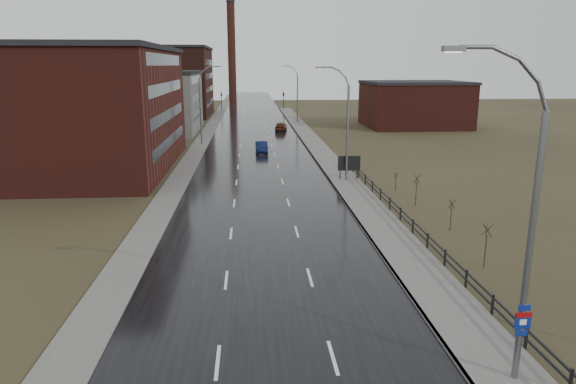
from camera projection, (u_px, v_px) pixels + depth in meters
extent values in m
cube|color=black|center=(256.00, 146.00, 74.62)|extent=(14.00, 300.00, 0.06)
cube|color=#595651|center=(346.00, 182.00, 51.03)|extent=(3.20, 180.00, 0.18)
cube|color=slate|center=(331.00, 183.00, 50.92)|extent=(0.16, 180.00, 0.18)
cube|color=#595651|center=(199.00, 146.00, 74.02)|extent=(2.40, 260.00, 0.12)
cube|color=#471914|center=(68.00, 111.00, 57.03)|extent=(22.00, 28.00, 13.00)
cube|color=black|center=(62.00, 48.00, 55.40)|extent=(22.44, 28.56, 0.50)
cube|color=black|center=(170.00, 141.00, 58.67)|extent=(0.06, 22.40, 1.20)
cube|color=black|center=(168.00, 115.00, 57.94)|extent=(0.06, 22.40, 1.20)
cube|color=black|center=(167.00, 88.00, 57.22)|extent=(0.06, 22.40, 1.20)
cube|color=black|center=(165.00, 60.00, 56.50)|extent=(0.06, 22.40, 1.20)
cube|color=slate|center=(151.00, 103.00, 89.55)|extent=(16.00, 20.00, 10.00)
cube|color=black|center=(149.00, 72.00, 88.28)|extent=(16.32, 20.40, 0.50)
cube|color=black|center=(198.00, 114.00, 90.61)|extent=(0.06, 16.00, 1.20)
cube|color=black|center=(197.00, 97.00, 89.88)|extent=(0.06, 16.00, 1.20)
cube|color=black|center=(196.00, 79.00, 89.16)|extent=(0.06, 16.00, 1.20)
cube|color=#331611|center=(152.00, 83.00, 117.62)|extent=(26.00, 24.00, 15.00)
cube|color=black|center=(150.00, 48.00, 115.75)|extent=(26.52, 24.48, 0.50)
cube|color=black|center=(210.00, 102.00, 119.64)|extent=(0.06, 19.20, 1.20)
cube|color=black|center=(210.00, 89.00, 118.92)|extent=(0.06, 19.20, 1.20)
cube|color=black|center=(209.00, 76.00, 118.19)|extent=(0.06, 19.20, 1.20)
cube|color=black|center=(209.00, 62.00, 117.47)|extent=(0.06, 19.20, 1.20)
cube|color=#471914|center=(414.00, 105.00, 97.15)|extent=(18.00, 16.00, 8.00)
cube|color=black|center=(415.00, 83.00, 96.12)|extent=(18.36, 16.32, 0.50)
cylinder|color=#331611|center=(232.00, 53.00, 157.69)|extent=(2.40, 2.40, 30.00)
cylinder|color=black|center=(230.00, 0.00, 154.00)|extent=(2.70, 2.70, 0.80)
cylinder|color=slate|center=(529.00, 255.00, 17.93)|extent=(0.24, 0.24, 10.00)
cylinder|color=slate|center=(542.00, 97.00, 16.60)|extent=(0.57, 0.14, 1.12)
cylinder|color=slate|center=(529.00, 71.00, 16.36)|extent=(0.91, 0.14, 0.91)
cylinder|color=slate|center=(506.00, 53.00, 16.17)|extent=(1.12, 0.14, 0.57)
cylinder|color=slate|center=(477.00, 47.00, 16.05)|extent=(1.15, 0.14, 0.14)
cube|color=slate|center=(454.00, 49.00, 16.01)|extent=(0.70, 0.28, 0.18)
cube|color=silver|center=(453.00, 52.00, 16.04)|extent=(0.50, 0.20, 0.04)
cube|color=navy|center=(524.00, 308.00, 18.28)|extent=(0.45, 0.04, 0.22)
cube|color=navy|center=(523.00, 321.00, 18.40)|extent=(0.60, 0.04, 0.65)
cube|color=maroon|center=(524.00, 315.00, 18.34)|extent=(0.60, 0.04, 0.20)
cube|color=navy|center=(521.00, 333.00, 18.52)|extent=(0.45, 0.04, 0.22)
cube|color=silver|center=(523.00, 322.00, 18.39)|extent=(0.26, 0.02, 0.22)
cylinder|color=slate|center=(347.00, 135.00, 50.89)|extent=(0.24, 0.24, 9.50)
cylinder|color=slate|center=(347.00, 81.00, 49.64)|extent=(0.51, 0.14, 0.98)
cylinder|color=slate|center=(343.00, 74.00, 49.43)|extent=(0.81, 0.14, 0.81)
cylinder|color=slate|center=(335.00, 69.00, 49.27)|extent=(0.98, 0.14, 0.51)
cylinder|color=slate|center=(327.00, 67.00, 49.16)|extent=(1.01, 0.14, 0.14)
cube|color=slate|center=(320.00, 68.00, 49.13)|extent=(0.70, 0.28, 0.18)
cube|color=silver|center=(320.00, 69.00, 49.15)|extent=(0.50, 0.20, 0.04)
cylinder|color=slate|center=(201.00, 112.00, 74.84)|extent=(0.24, 0.24, 9.50)
cylinder|color=slate|center=(200.00, 76.00, 73.61)|extent=(0.51, 0.14, 0.98)
cylinder|color=slate|center=(203.00, 71.00, 73.48)|extent=(0.81, 0.14, 0.81)
cylinder|color=slate|center=(208.00, 68.00, 73.41)|extent=(0.98, 0.14, 0.51)
cylinder|color=slate|center=(214.00, 66.00, 73.43)|extent=(1.01, 0.14, 0.14)
cube|color=slate|center=(219.00, 67.00, 73.49)|extent=(0.70, 0.28, 0.18)
cube|color=silver|center=(219.00, 67.00, 73.52)|extent=(0.50, 0.20, 0.04)
cylinder|color=slate|center=(297.00, 99.00, 103.16)|extent=(0.24, 0.24, 9.50)
cylinder|color=slate|center=(297.00, 73.00, 101.90)|extent=(0.51, 0.14, 0.98)
cylinder|color=slate|center=(294.00, 69.00, 101.69)|extent=(0.81, 0.14, 0.81)
cylinder|color=slate|center=(291.00, 67.00, 101.53)|extent=(0.98, 0.14, 0.51)
cylinder|color=slate|center=(286.00, 66.00, 101.43)|extent=(1.01, 0.14, 0.14)
cube|color=slate|center=(283.00, 66.00, 101.39)|extent=(0.70, 0.28, 0.18)
cube|color=silver|center=(283.00, 67.00, 101.41)|extent=(0.50, 0.20, 0.04)
cube|color=black|center=(570.00, 382.00, 18.14)|extent=(0.10, 0.10, 1.10)
cube|color=black|center=(526.00, 339.00, 21.04)|extent=(0.10, 0.10, 1.10)
cube|color=black|center=(492.00, 305.00, 23.95)|extent=(0.10, 0.10, 1.10)
cube|color=black|center=(466.00, 279.00, 26.85)|extent=(0.10, 0.10, 1.10)
cube|color=black|center=(445.00, 258.00, 29.75)|extent=(0.10, 0.10, 1.10)
cube|color=black|center=(427.00, 241.00, 32.66)|extent=(0.10, 0.10, 1.10)
cube|color=black|center=(413.00, 227.00, 35.56)|extent=(0.10, 0.10, 1.10)
cube|color=black|center=(400.00, 215.00, 38.46)|extent=(0.10, 0.10, 1.10)
cube|color=black|center=(390.00, 204.00, 41.37)|extent=(0.10, 0.10, 1.10)
cube|color=black|center=(380.00, 195.00, 44.27)|extent=(0.10, 0.10, 1.10)
cube|color=black|center=(372.00, 187.00, 47.17)|extent=(0.10, 0.10, 1.10)
cube|color=black|center=(365.00, 180.00, 50.08)|extent=(0.10, 0.10, 1.10)
cube|color=black|center=(359.00, 174.00, 52.98)|extent=(0.10, 0.10, 1.10)
cube|color=black|center=(353.00, 168.00, 55.89)|extent=(0.10, 0.10, 1.10)
cube|color=black|center=(348.00, 163.00, 58.79)|extent=(0.10, 0.10, 1.10)
cube|color=black|center=(415.00, 224.00, 34.98)|extent=(0.08, 53.00, 0.10)
cube|color=black|center=(415.00, 229.00, 35.08)|extent=(0.08, 53.00, 0.10)
cylinder|color=#382D23|center=(485.00, 251.00, 29.73)|extent=(0.08, 0.08, 1.95)
cylinder|color=#382D23|center=(488.00, 230.00, 29.43)|extent=(0.04, 0.66, 0.77)
cylinder|color=#382D23|center=(487.00, 230.00, 29.48)|extent=(0.62, 0.24, 0.78)
cylinder|color=#382D23|center=(486.00, 230.00, 29.45)|extent=(0.37, 0.55, 0.79)
cylinder|color=#382D23|center=(487.00, 230.00, 29.40)|extent=(0.37, 0.55, 0.79)
cylinder|color=#382D23|center=(488.00, 230.00, 29.38)|extent=(0.62, 0.24, 0.78)
cylinder|color=#382D23|center=(451.00, 219.00, 36.37)|extent=(0.08, 0.08, 1.69)
cylinder|color=#382D23|center=(453.00, 204.00, 36.10)|extent=(0.04, 0.57, 0.67)
cylinder|color=#382D23|center=(452.00, 204.00, 36.15)|extent=(0.54, 0.22, 0.68)
cylinder|color=#382D23|center=(451.00, 204.00, 36.13)|extent=(0.33, 0.48, 0.69)
cylinder|color=#382D23|center=(452.00, 204.00, 36.07)|extent=(0.33, 0.48, 0.69)
cylinder|color=#382D23|center=(452.00, 204.00, 36.06)|extent=(0.54, 0.22, 0.68)
cylinder|color=#382D23|center=(416.00, 194.00, 42.62)|extent=(0.08, 0.08, 2.03)
cylinder|color=#382D23|center=(418.00, 179.00, 42.31)|extent=(0.04, 0.68, 0.80)
cylinder|color=#382D23|center=(417.00, 179.00, 42.35)|extent=(0.65, 0.25, 0.81)
cylinder|color=#382D23|center=(416.00, 179.00, 42.33)|extent=(0.38, 0.57, 0.82)
cylinder|color=#382D23|center=(417.00, 179.00, 42.27)|extent=(0.38, 0.57, 0.82)
cylinder|color=#382D23|center=(417.00, 179.00, 42.26)|extent=(0.65, 0.25, 0.81)
cylinder|color=#382D23|center=(396.00, 184.00, 47.95)|extent=(0.08, 0.08, 1.28)
cylinder|color=#382D23|center=(397.00, 175.00, 47.76)|extent=(0.04, 0.44, 0.51)
cylinder|color=#382D23|center=(396.00, 175.00, 47.80)|extent=(0.42, 0.17, 0.52)
cylinder|color=#382D23|center=(395.00, 175.00, 47.78)|extent=(0.26, 0.37, 0.53)
cylinder|color=#382D23|center=(396.00, 175.00, 47.72)|extent=(0.26, 0.37, 0.53)
cylinder|color=#382D23|center=(396.00, 175.00, 47.71)|extent=(0.42, 0.17, 0.52)
cube|color=black|center=(340.00, 172.00, 52.10)|extent=(0.10, 0.10, 1.80)
cube|color=black|center=(357.00, 172.00, 52.23)|extent=(0.10, 0.10, 1.80)
cube|color=silver|center=(349.00, 163.00, 51.90)|extent=(2.20, 0.08, 1.41)
cube|color=black|center=(349.00, 163.00, 51.85)|extent=(2.30, 0.04, 1.51)
cylinder|color=black|center=(221.00, 100.00, 131.50)|extent=(0.16, 0.16, 5.20)
imported|color=black|center=(221.00, 92.00, 130.98)|extent=(0.58, 2.73, 1.10)
sphere|color=#FF190C|center=(221.00, 91.00, 130.76)|extent=(0.18, 0.18, 0.18)
cylinder|color=black|center=(284.00, 100.00, 132.65)|extent=(0.16, 0.16, 5.20)
imported|color=black|center=(284.00, 92.00, 132.13)|extent=(0.58, 2.73, 1.10)
sphere|color=#FF190C|center=(284.00, 91.00, 131.92)|extent=(0.18, 0.18, 0.18)
imported|color=#0B1537|center=(262.00, 147.00, 68.57)|extent=(1.66, 4.51, 1.48)
imported|color=#491B0C|center=(281.00, 127.00, 91.11)|extent=(2.53, 4.93, 1.61)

